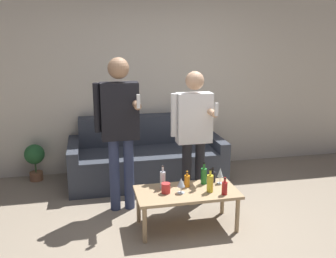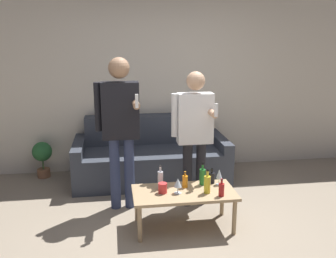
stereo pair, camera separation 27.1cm
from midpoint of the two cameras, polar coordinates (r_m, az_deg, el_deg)
name	(u,v)px [view 2 (the right image)]	position (r m, az deg, el deg)	size (l,w,h in m)	color
ground_plane	(184,247)	(3.73, 4.56, -17.52)	(16.00, 16.00, 0.00)	gray
wall_back	(155,78)	(5.45, -0.56, 7.79)	(8.00, 0.06, 2.70)	beige
couch	(151,157)	(5.20, -1.16, -4.34)	(2.07, 0.93, 0.84)	#383D47
coffee_table	(184,195)	(3.89, 4.48, -10.08)	(1.05, 0.53, 0.40)	tan
bottle_orange	(202,176)	(4.02, 7.22, -7.19)	(0.06, 0.06, 0.24)	#23752D
bottle_green	(160,179)	(3.90, 0.84, -7.68)	(0.06, 0.06, 0.25)	silver
bottle_dark	(221,189)	(3.79, 10.21, -9.05)	(0.06, 0.06, 0.18)	#B21E1E
bottle_yellow	(212,177)	(4.09, 8.57, -7.32)	(0.07, 0.07, 0.16)	black
bottle_red	(185,181)	(3.95, 4.60, -7.93)	(0.06, 0.06, 0.17)	orange
bottle_clear	(207,184)	(3.83, 8.04, -8.31)	(0.07, 0.07, 0.25)	yellow
wine_glass_near	(219,174)	(4.04, 9.73, -6.82)	(0.07, 0.07, 0.17)	silver
wine_glass_far	(178,183)	(3.78, 3.65, -8.25)	(0.08, 0.08, 0.16)	silver
cup_on_table	(163,188)	(3.81, 1.24, -9.01)	(0.09, 0.09, 0.10)	red
person_standing_left	(120,121)	(4.14, -5.45, 1.17)	(0.48, 0.44, 1.73)	navy
person_standing_right	(194,129)	(4.24, 5.88, 0.05)	(0.47, 0.41, 1.57)	#232328
potted_plant	(42,155)	(5.48, -17.27, -3.81)	(0.27, 0.27, 0.51)	#936042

